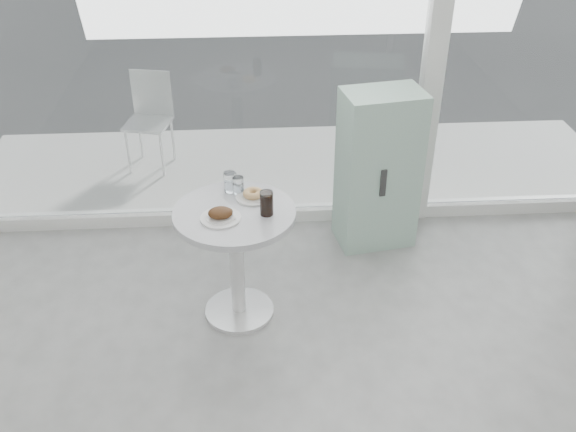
{
  "coord_description": "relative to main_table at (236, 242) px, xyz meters",
  "views": [
    {
      "loc": [
        -0.39,
        -1.26,
        2.74
      ],
      "look_at": [
        -0.2,
        1.7,
        0.85
      ],
      "focal_mm": 40.0,
      "sensor_mm": 36.0,
      "label": 1
    }
  ],
  "objects": [
    {
      "name": "mint_cabinet",
      "position": [
        1.0,
        0.78,
        0.03
      ],
      "size": [
        0.59,
        0.45,
        1.17
      ],
      "rotation": [
        0.0,
        0.0,
        0.17
      ],
      "color": "#97C0AC",
      "rests_on": "ground"
    },
    {
      "name": "water_tumbler_b",
      "position": [
        0.02,
        0.2,
        0.27
      ],
      "size": [
        0.07,
        0.07,
        0.11
      ],
      "color": "white",
      "rests_on": "main_table"
    },
    {
      "name": "patio_deck",
      "position": [
        0.5,
        1.9,
        -0.53
      ],
      "size": [
        5.6,
        1.6,
        0.05
      ],
      "primitive_type": "cube",
      "color": "silver",
      "rests_on": "ground"
    },
    {
      "name": "cola_glass",
      "position": [
        0.19,
        -0.05,
        0.29
      ],
      "size": [
        0.08,
        0.08,
        0.15
      ],
      "color": "white",
      "rests_on": "main_table"
    },
    {
      "name": "patio_chair",
      "position": [
        -0.75,
        2.03,
        -0.03
      ],
      "size": [
        0.43,
        0.43,
        0.83
      ],
      "rotation": [
        0.0,
        0.0,
        -0.22
      ],
      "color": "white",
      "rests_on": "patio_deck"
    },
    {
      "name": "room_shell",
      "position": [
        0.5,
        -2.46,
        1.36
      ],
      "size": [
        6.0,
        6.0,
        6.0
      ],
      "color": "white",
      "rests_on": "ground"
    },
    {
      "name": "plate_donut",
      "position": [
        0.11,
        0.14,
        0.24
      ],
      "size": [
        0.21,
        0.21,
        0.05
      ],
      "color": "white",
      "rests_on": "main_table"
    },
    {
      "name": "water_tumbler_a",
      "position": [
        -0.02,
        0.23,
        0.27
      ],
      "size": [
        0.08,
        0.08,
        0.13
      ],
      "color": "white",
      "rests_on": "main_table"
    },
    {
      "name": "plate_fritter",
      "position": [
        -0.07,
        -0.08,
        0.25
      ],
      "size": [
        0.23,
        0.23,
        0.07
      ],
      "color": "white",
      "rests_on": "main_table"
    },
    {
      "name": "main_table",
      "position": [
        0.0,
        0.0,
        0.0
      ],
      "size": [
        0.72,
        0.72,
        0.77
      ],
      "color": "white",
      "rests_on": "ground"
    }
  ]
}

